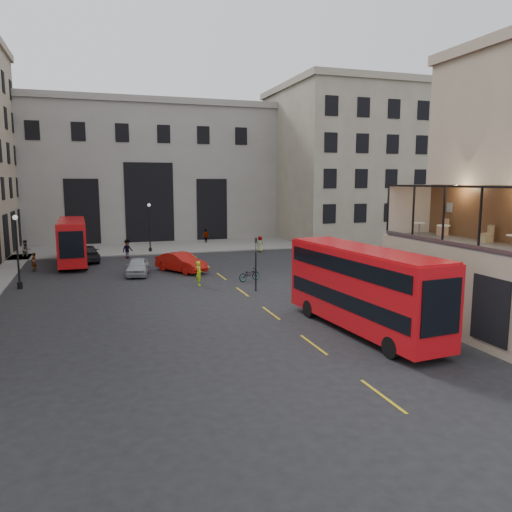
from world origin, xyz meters
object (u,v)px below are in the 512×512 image
object	(u,v)px
bicycle	(249,274)
car_a	(138,267)
traffic_light_far	(57,239)
street_lamp_a	(18,256)
cafe_chair_c	(488,237)
pedestrian_b	(128,249)
car_b	(181,262)
cafe_table_mid	(443,231)
bus_near	(362,285)
cafe_chair_d	(443,231)
bus_far	(72,239)
car_c	(87,254)
pedestrian_a	(26,250)
cafe_table_far	(419,227)
cafe_chair_b	(487,238)
pedestrian_c	(206,236)
traffic_light_near	(256,257)
cyclist	(199,273)
pedestrian_e	(34,262)
street_lamp_b	(150,231)
pedestrian_d	(260,244)

from	to	relation	value
bicycle	car_a	bearing A→B (deg)	37.05
traffic_light_far	street_lamp_a	distance (m)	10.20
cafe_chair_c	pedestrian_b	bearing A→B (deg)	117.77
car_b	cafe_table_mid	xyz separation A→B (m)	(10.34, -20.47, 4.34)
bus_near	car_a	xyz separation A→B (m)	(-9.65, 19.60, -1.73)
cafe_chair_d	car_a	bearing A→B (deg)	131.65
bus_far	car_c	world-z (taller)	bus_far
bus_far	car_c	xyz separation A→B (m)	(1.20, 1.25, -1.56)
pedestrian_a	cafe_table_far	world-z (taller)	cafe_table_far
bus_near	cafe_chair_b	world-z (taller)	cafe_chair_b
pedestrian_c	car_b	bearing A→B (deg)	38.76
car_c	cafe_chair_b	xyz separation A→B (m)	(19.81, -30.01, 4.09)
traffic_light_near	cafe_table_far	world-z (taller)	cafe_table_far
cyclist	pedestrian_e	xyz separation A→B (m)	(-12.34, 10.14, -0.11)
street_lamp_b	cafe_table_mid	bearing A→B (deg)	-70.83
bus_far	car_b	xyz separation A→B (m)	(8.96, -7.10, -1.52)
car_b	bicycle	xyz separation A→B (m)	(4.41, -5.47, -0.31)
pedestrian_b	pedestrian_d	world-z (taller)	pedestrian_b
traffic_light_far	car_c	distance (m)	3.34
bus_near	cafe_chair_b	size ratio (longest dim) A/B	12.56
pedestrian_b	cafe_chair_c	world-z (taller)	cafe_chair_c
bicycle	pedestrian_a	size ratio (longest dim) A/B	0.99
car_a	cafe_chair_b	xyz separation A→B (m)	(15.72, -21.30, 4.15)
traffic_light_far	pedestrian_a	distance (m)	5.65
street_lamp_a	cyclist	size ratio (longest dim) A/B	2.91
street_lamp_a	cyclist	bearing A→B (deg)	-12.92
pedestrian_c	cafe_chair_d	distance (m)	37.68
street_lamp_a	pedestrian_c	bearing A→B (deg)	49.96
street_lamp_b	pedestrian_e	bearing A→B (deg)	-140.98
car_a	bicycle	world-z (taller)	car_a
car_c	pedestrian_e	bearing A→B (deg)	39.51
pedestrian_c	pedestrian_d	xyz separation A→B (m)	(4.02, -9.39, -0.01)
pedestrian_d	cafe_chair_d	size ratio (longest dim) A/B	1.79
traffic_light_far	cafe_chair_b	xyz separation A→B (m)	(22.29, -28.51, 2.44)
pedestrian_e	pedestrian_c	bearing A→B (deg)	152.79
car_a	cyclist	xyz separation A→B (m)	(3.99, -5.66, 0.20)
traffic_light_near	car_c	world-z (taller)	traffic_light_near
pedestrian_b	car_a	bearing A→B (deg)	-125.72
cyclist	pedestrian_a	size ratio (longest dim) A/B	0.94
car_a	pedestrian_d	world-z (taller)	pedestrian_d
pedestrian_c	traffic_light_far	bearing A→B (deg)	3.15
bus_far	cyclist	size ratio (longest dim) A/B	5.72
bus_near	cafe_chair_d	bearing A→B (deg)	16.45
traffic_light_far	pedestrian_d	distance (m)	20.73
street_lamp_b	bus_far	world-z (taller)	street_lamp_b
street_lamp_b	car_b	distance (m)	13.00
bus_far	car_b	size ratio (longest dim) A/B	2.11
traffic_light_near	pedestrian_e	xyz separation A→B (m)	(-15.79, 13.26, -1.62)
cafe_table_mid	street_lamp_b	bearing A→B (deg)	109.17
cafe_chair_c	cafe_table_far	bearing A→B (deg)	117.25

